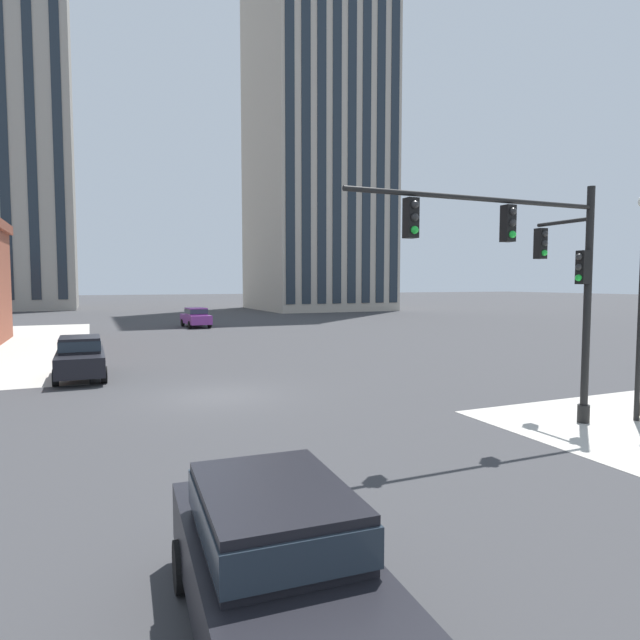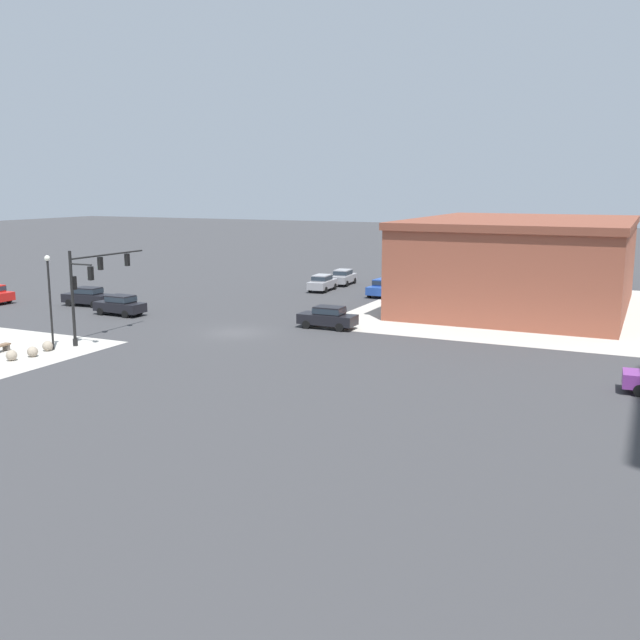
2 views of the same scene
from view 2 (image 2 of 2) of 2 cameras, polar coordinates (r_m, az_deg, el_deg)
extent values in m
plane|color=#38383A|center=(53.29, -6.66, -0.99)|extent=(320.00, 320.00, 0.00)
cube|color=#B7B2A8|center=(65.66, 18.11, 0.74)|extent=(32.00, 32.00, 0.02)
cylinder|color=black|center=(51.17, -18.80, -1.68)|extent=(0.32, 0.32, 0.50)
cylinder|color=black|center=(50.66, -19.00, 1.59)|extent=(0.20, 0.20, 6.41)
cylinder|color=black|center=(53.02, -16.42, 4.99)|extent=(7.34, 0.12, 0.12)
cylinder|color=black|center=(49.75, -18.41, 4.20)|extent=(0.11, 1.80, 0.11)
cube|color=black|center=(52.45, -17.00, 4.30)|extent=(0.28, 0.28, 0.90)
sphere|color=#282828|center=(52.53, -17.14, 4.61)|extent=(0.18, 0.18, 0.18)
sphere|color=#282828|center=(52.55, -17.13, 4.31)|extent=(0.18, 0.18, 0.18)
sphere|color=green|center=(52.58, -17.11, 4.00)|extent=(0.18, 0.18, 0.18)
cube|color=black|center=(54.56, -15.02, 4.63)|extent=(0.28, 0.28, 0.90)
sphere|color=#282828|center=(54.64, -15.16, 4.92)|extent=(0.18, 0.18, 0.18)
sphere|color=#282828|center=(54.67, -15.15, 4.63)|extent=(0.18, 0.18, 0.18)
sphere|color=green|center=(54.69, -15.13, 4.34)|extent=(0.18, 0.18, 0.18)
cube|color=black|center=(50.66, -18.91, 2.79)|extent=(0.28, 0.28, 0.90)
sphere|color=#282828|center=(50.74, -18.81, 3.13)|extent=(0.18, 0.18, 0.18)
sphere|color=#282828|center=(50.77, -18.79, 2.81)|extent=(0.18, 0.18, 0.18)
sphere|color=green|center=(50.81, -18.77, 2.50)|extent=(0.18, 0.18, 0.18)
cube|color=black|center=(49.27, -17.69, 3.54)|extent=(0.28, 0.28, 0.90)
sphere|color=#282828|center=(49.34, -17.85, 3.87)|extent=(0.18, 0.18, 0.18)
sphere|color=#282828|center=(49.37, -17.83, 3.54)|extent=(0.18, 0.18, 0.18)
sphere|color=green|center=(49.41, -17.81, 3.22)|extent=(0.18, 0.18, 0.18)
sphere|color=gray|center=(50.19, -20.76, -1.94)|extent=(0.67, 0.67, 0.67)
sphere|color=gray|center=(48.83, -21.80, -2.34)|extent=(0.67, 0.67, 0.67)
sphere|color=gray|center=(48.26, -23.23, -2.59)|extent=(0.67, 0.67, 0.67)
cube|color=#665B51|center=(51.39, -23.58, -2.02)|extent=(0.28, 0.43, 0.39)
cylinder|color=black|center=(49.93, -20.55, 1.05)|extent=(0.14, 0.14, 5.86)
sphere|color=white|center=(49.55, -20.79, 4.60)|extent=(0.36, 0.36, 0.36)
cylinder|color=black|center=(41.93, 23.90, -4.55)|extent=(0.26, 0.65, 0.64)
cylinder|color=black|center=(40.31, 23.98, -5.14)|extent=(0.26, 0.65, 0.64)
cylinder|color=black|center=(72.38, -23.41, 1.51)|extent=(0.23, 0.64, 0.64)
cube|color=black|center=(54.38, 0.59, 0.07)|extent=(1.77, 4.40, 0.76)
cube|color=black|center=(54.20, 0.74, 0.76)|extent=(1.50, 2.11, 0.60)
cube|color=#232D38|center=(54.20, 0.74, 0.76)|extent=(1.53, 2.20, 0.40)
cylinder|color=black|center=(54.28, -1.08, -0.36)|extent=(0.22, 0.64, 0.64)
cylinder|color=black|center=(55.76, -0.33, -0.07)|extent=(0.22, 0.64, 0.64)
cylinder|color=black|center=(53.15, 1.56, -0.60)|extent=(0.22, 0.64, 0.64)
cylinder|color=black|center=(54.67, 2.26, -0.29)|extent=(0.22, 0.64, 0.64)
cube|color=#99999E|center=(78.67, 1.86, 3.31)|extent=(4.53, 2.11, 0.76)
cube|color=#99999E|center=(78.44, 1.83, 3.79)|extent=(2.23, 1.66, 0.60)
cube|color=#232D38|center=(78.44, 1.83, 3.79)|extent=(2.32, 1.70, 0.40)
cylinder|color=black|center=(80.26, 1.60, 3.18)|extent=(0.66, 0.27, 0.64)
cylinder|color=black|center=(79.74, 2.74, 3.13)|extent=(0.66, 0.27, 0.64)
cylinder|color=black|center=(77.71, 0.95, 2.94)|extent=(0.66, 0.27, 0.64)
cylinder|color=black|center=(77.17, 2.12, 2.88)|extent=(0.66, 0.27, 0.64)
cube|color=#23479E|center=(70.66, 4.99, 2.45)|extent=(4.48, 1.98, 0.76)
cube|color=#23479E|center=(70.70, 5.05, 3.02)|extent=(2.19, 1.60, 0.60)
cube|color=#232D38|center=(70.70, 5.05, 3.02)|extent=(2.28, 1.64, 0.40)
cylinder|color=black|center=(69.15, 5.18, 1.96)|extent=(0.65, 0.25, 0.64)
cylinder|color=black|center=(69.80, 3.92, 2.06)|extent=(0.65, 0.25, 0.64)
cylinder|color=black|center=(71.64, 6.03, 2.24)|extent=(0.65, 0.25, 0.64)
cylinder|color=black|center=(72.28, 4.80, 2.33)|extent=(0.65, 0.25, 0.64)
cube|color=black|center=(67.99, -17.95, 1.66)|extent=(2.08, 4.52, 0.76)
cube|color=black|center=(67.80, -17.88, 2.22)|extent=(1.65, 2.22, 0.60)
cube|color=#232D38|center=(67.80, -17.88, 2.22)|extent=(1.69, 2.31, 0.40)
cylinder|color=black|center=(68.27, -19.26, 1.30)|extent=(0.27, 0.65, 0.64)
cylinder|color=black|center=(69.54, -18.38, 1.51)|extent=(0.27, 0.65, 0.64)
cylinder|color=black|center=(66.55, -17.46, 1.18)|extent=(0.27, 0.65, 0.64)
cylinder|color=black|center=(67.86, -16.59, 1.40)|extent=(0.27, 0.65, 0.64)
cube|color=#99999E|center=(73.98, 0.20, 2.86)|extent=(4.51, 2.07, 0.76)
cube|color=#99999E|center=(73.76, 0.16, 3.37)|extent=(2.21, 1.64, 0.60)
cube|color=#232D38|center=(73.76, 0.16, 3.37)|extent=(2.30, 1.68, 0.40)
cylinder|color=black|center=(75.59, -0.02, 2.73)|extent=(0.65, 0.26, 0.64)
cylinder|color=black|center=(75.02, 1.17, 2.67)|extent=(0.65, 0.26, 0.64)
cylinder|color=black|center=(73.08, -0.79, 2.46)|extent=(0.65, 0.26, 0.64)
cylinder|color=black|center=(72.48, 0.44, 2.39)|extent=(0.65, 0.26, 0.64)
cube|color=black|center=(62.27, -15.56, 1.02)|extent=(1.99, 4.49, 0.76)
cube|color=black|center=(62.06, -15.49, 1.62)|extent=(1.61, 2.19, 0.60)
cube|color=#232D38|center=(62.06, -15.49, 1.62)|extent=(1.65, 2.28, 0.40)
cylinder|color=black|center=(62.68, -16.98, 0.65)|extent=(0.25, 0.65, 0.64)
cylinder|color=black|center=(63.86, -15.92, 0.88)|extent=(0.25, 0.65, 0.64)
cylinder|color=black|center=(60.80, -15.15, 0.45)|extent=(0.25, 0.65, 0.64)
cylinder|color=black|center=(62.01, -14.10, 0.69)|extent=(0.25, 0.65, 0.64)
cube|color=brown|center=(66.57, 15.69, 4.12)|extent=(23.94, 17.68, 7.19)
cube|color=brown|center=(66.28, 15.86, 7.47)|extent=(24.42, 18.04, 0.60)
cube|color=#B7B2A8|center=(68.64, 8.26, 4.13)|extent=(22.74, 0.24, 0.70)
cube|color=#1E2833|center=(77.60, 10.44, 6.53)|extent=(1.10, 0.08, 1.50)
cube|color=#1E2833|center=(72.99, 9.47, 6.32)|extent=(1.10, 0.08, 1.50)
cube|color=#1E2833|center=(68.41, 8.38, 6.07)|extent=(1.10, 0.08, 1.50)
cube|color=#1E2833|center=(63.85, 7.13, 5.79)|extent=(1.10, 0.08, 1.50)
cube|color=#1E2833|center=(59.33, 5.69, 5.47)|extent=(1.10, 0.08, 1.50)
camera|label=1|loc=(66.56, -18.11, 4.21)|focal=29.95mm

